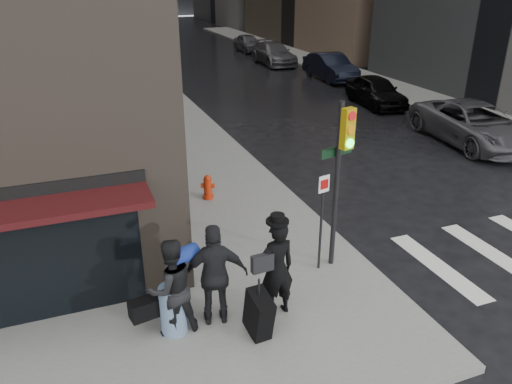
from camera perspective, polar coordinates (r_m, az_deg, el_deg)
ground at (r=9.93m, az=7.72°, el=-15.22°), size 140.00×140.00×0.00m
sidewalk_left at (r=34.44m, az=-14.46°, el=12.94°), size 4.00×50.00×0.15m
sidewalk_right at (r=38.40m, az=6.53°, el=14.60°), size 3.00×50.00×0.15m
man_overcoat at (r=9.36m, az=1.93°, el=-9.63°), size 1.12×1.16×2.17m
man_jeans at (r=9.12m, az=-9.74°, el=-10.73°), size 1.38×0.88×1.89m
man_greycoat at (r=9.23m, az=-4.64°, el=-9.46°), size 1.27×0.73×2.03m
traffic_light at (r=10.46m, az=9.53°, el=3.02°), size 0.91×0.53×3.73m
fire_hydrant at (r=14.53m, az=-5.53°, el=0.47°), size 0.42×0.32×0.72m
parked_car_0 at (r=21.33m, az=23.62°, el=7.16°), size 3.18×5.90×1.57m
parked_car_1 at (r=26.14m, az=13.54°, el=11.18°), size 2.17×4.47×1.47m
parked_car_2 at (r=32.10m, az=8.51°, el=13.97°), size 1.83×4.88×1.59m
parked_car_3 at (r=37.43m, az=2.01°, el=15.55°), size 2.24×5.25×1.51m
parked_car_4 at (r=43.62m, az=-0.91°, el=16.68°), size 1.70×4.09×1.38m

